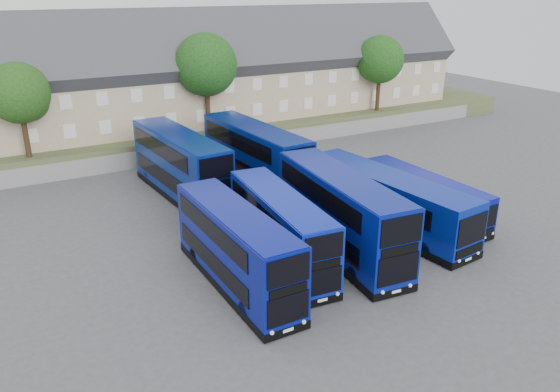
{
  "coord_description": "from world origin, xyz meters",
  "views": [
    {
      "loc": [
        -17.07,
        -22.3,
        15.2
      ],
      "look_at": [
        -0.69,
        6.82,
        2.2
      ],
      "focal_mm": 35.0,
      "sensor_mm": 36.0,
      "label": 1
    }
  ],
  "objects_px": {
    "coach_east_a": "(387,202)",
    "tree_east": "(380,61)",
    "tree_mid": "(207,67)",
    "tree_far": "(383,49)",
    "dd_front_mid": "(281,231)",
    "tree_west": "(21,95)",
    "dd_front_left": "(237,250)"
  },
  "relations": [
    {
      "from": "tree_east",
      "to": "tree_far",
      "type": "xyz_separation_m",
      "value": [
        6.0,
        7.0,
        0.34
      ]
    },
    {
      "from": "tree_east",
      "to": "tree_mid",
      "type": "bearing_deg",
      "value": 178.57
    },
    {
      "from": "dd_front_mid",
      "to": "tree_mid",
      "type": "relative_size",
      "value": 1.16
    },
    {
      "from": "dd_front_left",
      "to": "dd_front_mid",
      "type": "height_order",
      "value": "dd_front_left"
    },
    {
      "from": "dd_front_mid",
      "to": "tree_far",
      "type": "bearing_deg",
      "value": 49.12
    },
    {
      "from": "tree_east",
      "to": "coach_east_a",
      "type": "bearing_deg",
      "value": -127.5
    },
    {
      "from": "coach_east_a",
      "to": "tree_east",
      "type": "xyz_separation_m",
      "value": [
        16.68,
        21.74,
        5.6
      ]
    },
    {
      "from": "tree_far",
      "to": "tree_mid",
      "type": "bearing_deg",
      "value": -165.96
    },
    {
      "from": "tree_west",
      "to": "tree_east",
      "type": "height_order",
      "value": "tree_east"
    },
    {
      "from": "dd_front_left",
      "to": "coach_east_a",
      "type": "distance_m",
      "value": 12.11
    },
    {
      "from": "dd_front_mid",
      "to": "coach_east_a",
      "type": "relative_size",
      "value": 0.79
    },
    {
      "from": "coach_east_a",
      "to": "tree_far",
      "type": "distance_m",
      "value": 37.09
    },
    {
      "from": "coach_east_a",
      "to": "tree_far",
      "type": "xyz_separation_m",
      "value": [
        22.68,
        28.74,
        5.94
      ]
    },
    {
      "from": "coach_east_a",
      "to": "tree_mid",
      "type": "distance_m",
      "value": 23.35
    },
    {
      "from": "tree_mid",
      "to": "tree_far",
      "type": "xyz_separation_m",
      "value": [
        26.0,
        6.5,
        -0.34
      ]
    },
    {
      "from": "dd_front_mid",
      "to": "tree_far",
      "type": "height_order",
      "value": "tree_far"
    },
    {
      "from": "dd_front_left",
      "to": "dd_front_mid",
      "type": "bearing_deg",
      "value": 18.83
    },
    {
      "from": "tree_east",
      "to": "dd_front_mid",
      "type": "bearing_deg",
      "value": -138.08
    },
    {
      "from": "tree_mid",
      "to": "tree_far",
      "type": "relative_size",
      "value": 1.06
    },
    {
      "from": "coach_east_a",
      "to": "tree_mid",
      "type": "bearing_deg",
      "value": 92.93
    },
    {
      "from": "coach_east_a",
      "to": "tree_east",
      "type": "relative_size",
      "value": 1.66
    },
    {
      "from": "coach_east_a",
      "to": "tree_west",
      "type": "distance_m",
      "value": 29.56
    },
    {
      "from": "dd_front_left",
      "to": "coach_east_a",
      "type": "relative_size",
      "value": 0.8
    },
    {
      "from": "tree_west",
      "to": "tree_far",
      "type": "height_order",
      "value": "tree_far"
    },
    {
      "from": "dd_front_left",
      "to": "coach_east_a",
      "type": "bearing_deg",
      "value": 9.74
    },
    {
      "from": "tree_west",
      "to": "tree_east",
      "type": "xyz_separation_m",
      "value": [
        36.0,
        0.0,
        0.34
      ]
    },
    {
      "from": "tree_west",
      "to": "dd_front_left",
      "type": "bearing_deg",
      "value": -72.75
    },
    {
      "from": "dd_front_left",
      "to": "dd_front_mid",
      "type": "relative_size",
      "value": 1.02
    },
    {
      "from": "coach_east_a",
      "to": "tree_mid",
      "type": "relative_size",
      "value": 1.48
    },
    {
      "from": "tree_mid",
      "to": "coach_east_a",
      "type": "bearing_deg",
      "value": -81.51
    },
    {
      "from": "tree_west",
      "to": "dd_front_mid",
      "type": "bearing_deg",
      "value": -64.71
    },
    {
      "from": "tree_mid",
      "to": "tree_far",
      "type": "height_order",
      "value": "tree_mid"
    }
  ]
}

